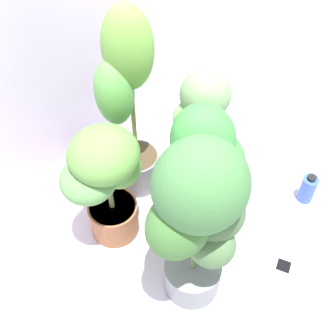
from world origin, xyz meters
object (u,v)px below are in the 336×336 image
potted_plant_center (204,168)px  potted_plant_back_center (128,104)px  potted_plant_front_left (198,216)px  potted_plant_back_left (105,179)px  hygrometer_box (283,267)px  potted_plant_back_right (201,119)px  nutrient_bottle (308,189)px

potted_plant_center → potted_plant_back_center: (-0.03, 0.45, 0.12)m
potted_plant_front_left → potted_plant_back_left: bearing=94.8°
potted_plant_back_center → hygrometer_box: potted_plant_back_center is taller
potted_plant_center → potted_plant_front_left: (-0.27, -0.19, 0.11)m
potted_plant_center → potted_plant_back_right: bearing=41.3°
potted_plant_back_center → potted_plant_back_left: 0.36m
hygrometer_box → potted_plant_back_center: bearing=77.6°
potted_plant_front_left → potted_plant_back_right: (0.58, 0.46, -0.21)m
potted_plant_front_left → potted_plant_back_right: potted_plant_front_left is taller
potted_plant_front_left → hygrometer_box: 0.73m
potted_plant_center → potted_plant_front_left: 0.35m
potted_plant_center → hygrometer_box: potted_plant_center is taller
potted_plant_center → nutrient_bottle: size_ratio=4.34×
potted_plant_back_left → nutrient_bottle: bearing=-35.9°
potted_plant_back_center → hygrometer_box: (0.12, -0.90, -0.57)m
potted_plant_back_right → hygrometer_box: potted_plant_back_right is taller
potted_plant_back_center → potted_plant_back_left: potted_plant_back_center is taller
nutrient_bottle → potted_plant_back_left: bearing=144.1°
potted_plant_front_left → potted_plant_back_right: 0.77m
potted_plant_front_left → potted_plant_back_left: 0.53m
hygrometer_box → nutrient_bottle: nutrient_bottle is taller
potted_plant_center → hygrometer_box: size_ratio=7.85×
potted_plant_center → potted_plant_back_left: size_ratio=1.19×
potted_plant_center → potted_plant_back_center: size_ratio=0.75×
potted_plant_back_right → potted_plant_front_left: bearing=-141.5°
potted_plant_front_left → potted_plant_back_center: potted_plant_back_center is taller
potted_plant_center → potted_plant_back_right: (0.31, 0.27, -0.09)m
potted_plant_center → nutrient_bottle: potted_plant_center is taller
potted_plant_center → potted_plant_back_center: potted_plant_back_center is taller
potted_plant_front_left → nutrient_bottle: bearing=-8.0°
potted_plant_back_right → potted_plant_back_center: 0.43m
potted_plant_center → potted_plant_back_right: potted_plant_center is taller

